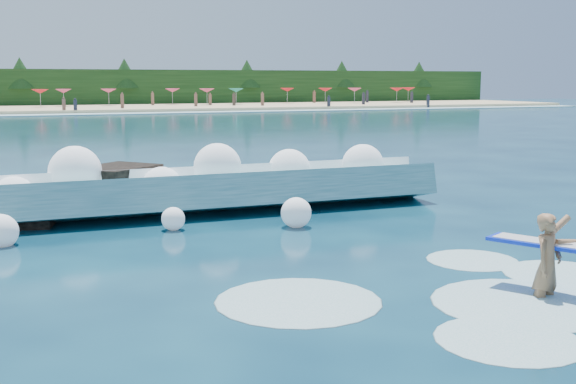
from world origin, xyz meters
name	(u,v)px	position (x,y,z in m)	size (l,w,h in m)	color
ground	(254,277)	(0.00, 0.00, 0.00)	(200.00, 200.00, 0.00)	#072438
beach	(30,109)	(0.00, 78.00, 0.20)	(140.00, 20.00, 0.40)	tan
wet_band	(36,115)	(0.00, 67.00, 0.04)	(140.00, 5.00, 0.08)	silver
treeline	(25,89)	(0.00, 88.00, 2.50)	(140.00, 4.00, 5.00)	black
breaking_wave	(122,196)	(-1.21, 6.96, 0.53)	(17.67, 2.77, 1.52)	teal
surfer_with_board	(550,261)	(4.05, -3.11, 0.64)	(1.58, 2.88, 1.73)	#9E6E4A
wave_spray	(140,180)	(-0.75, 6.86, 0.97)	(15.19, 4.54, 1.96)	white
surf_foam	(469,297)	(2.89, -2.55, 0.00)	(9.08, 5.87, 0.15)	silver
beach_umbrellas	(27,91)	(-0.20, 80.29, 2.25)	(110.94, 6.21, 0.50)	#147F73
beachgoers	(53,102)	(2.30, 74.83, 1.11)	(101.48, 12.99, 1.94)	#3F332D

